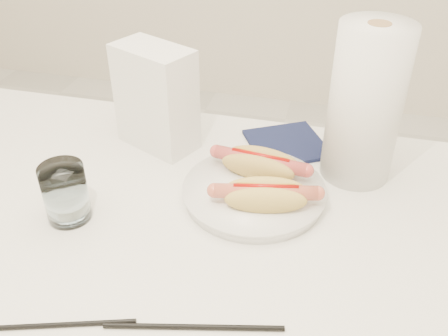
% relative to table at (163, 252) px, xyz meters
% --- Properties ---
extents(table, '(1.20, 0.80, 0.75)m').
position_rel_table_xyz_m(table, '(0.00, 0.00, 0.00)').
color(table, white).
rests_on(table, ground).
extents(plate, '(0.30, 0.30, 0.02)m').
position_rel_table_xyz_m(plate, '(0.14, 0.11, 0.07)').
color(plate, white).
rests_on(plate, table).
extents(hotdog_left, '(0.17, 0.08, 0.05)m').
position_rel_table_xyz_m(hotdog_left, '(0.14, 0.16, 0.10)').
color(hotdog_left, tan).
rests_on(hotdog_left, plate).
extents(hotdog_right, '(0.17, 0.09, 0.05)m').
position_rel_table_xyz_m(hotdog_right, '(0.16, 0.07, 0.10)').
color(hotdog_right, '#D4B252').
rests_on(hotdog_right, plate).
extents(water_glass, '(0.07, 0.07, 0.10)m').
position_rel_table_xyz_m(water_glass, '(-0.16, -0.01, 0.11)').
color(water_glass, silver).
rests_on(water_glass, table).
extents(chopstick_near, '(0.21, 0.07, 0.01)m').
position_rel_table_xyz_m(chopstick_near, '(-0.07, -0.23, 0.06)').
color(chopstick_near, black).
rests_on(chopstick_near, table).
extents(chopstick_far, '(0.24, 0.06, 0.01)m').
position_rel_table_xyz_m(chopstick_far, '(0.11, -0.18, 0.06)').
color(chopstick_far, black).
rests_on(chopstick_far, table).
extents(napkin_box, '(0.18, 0.15, 0.21)m').
position_rel_table_xyz_m(napkin_box, '(-0.09, 0.25, 0.16)').
color(napkin_box, white).
rests_on(napkin_box, table).
extents(navy_napkin, '(0.20, 0.20, 0.01)m').
position_rel_table_xyz_m(navy_napkin, '(0.17, 0.30, 0.06)').
color(navy_napkin, '#111635').
rests_on(navy_napkin, table).
extents(paper_towel_roll, '(0.15, 0.15, 0.29)m').
position_rel_table_xyz_m(paper_towel_roll, '(0.31, 0.24, 0.21)').
color(paper_towel_roll, white).
rests_on(paper_towel_roll, table).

